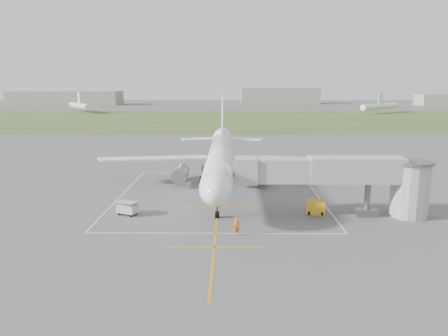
{
  "coord_description": "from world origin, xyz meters",
  "views": [
    {
      "loc": [
        1.5,
        -64.36,
        15.79
      ],
      "look_at": [
        0.66,
        -4.0,
        4.0
      ],
      "focal_mm": 35.0,
      "sensor_mm": 36.0,
      "label": 1
    }
  ],
  "objects_px": {
    "gpu_unit": "(316,207)",
    "ramp_worker_wing": "(177,180)",
    "jet_bridge": "(349,177)",
    "airliner": "(220,159)",
    "baggage_cart": "(128,208)",
    "ramp_worker_nose": "(237,227)"
  },
  "relations": [
    {
      "from": "gpu_unit",
      "to": "ramp_worker_wing",
      "type": "height_order",
      "value": "gpu_unit"
    },
    {
      "from": "ramp_worker_nose",
      "to": "gpu_unit",
      "type": "bearing_deg",
      "value": 27.82
    },
    {
      "from": "gpu_unit",
      "to": "ramp_worker_nose",
      "type": "xyz_separation_m",
      "value": [
        -9.78,
        -7.8,
        0.09
      ]
    },
    {
      "from": "jet_bridge",
      "to": "ramp_worker_nose",
      "type": "distance_m",
      "value": 15.68
    },
    {
      "from": "jet_bridge",
      "to": "ramp_worker_nose",
      "type": "relative_size",
      "value": 12.77
    },
    {
      "from": "ramp_worker_wing",
      "to": "ramp_worker_nose",
      "type": "bearing_deg",
      "value": 129.19
    },
    {
      "from": "airliner",
      "to": "ramp_worker_nose",
      "type": "height_order",
      "value": "airliner"
    },
    {
      "from": "gpu_unit",
      "to": "ramp_worker_wing",
      "type": "distance_m",
      "value": 24.04
    },
    {
      "from": "jet_bridge",
      "to": "gpu_unit",
      "type": "bearing_deg",
      "value": 168.02
    },
    {
      "from": "baggage_cart",
      "to": "airliner",
      "type": "bearing_deg",
      "value": 76.38
    },
    {
      "from": "ramp_worker_nose",
      "to": "ramp_worker_wing",
      "type": "relative_size",
      "value": 1.15
    },
    {
      "from": "airliner",
      "to": "jet_bridge",
      "type": "height_order",
      "value": "airliner"
    },
    {
      "from": "airliner",
      "to": "gpu_unit",
      "type": "height_order",
      "value": "airliner"
    },
    {
      "from": "airliner",
      "to": "jet_bridge",
      "type": "xyz_separation_m",
      "value": [
        15.72,
        -14.25,
        0.35
      ]
    },
    {
      "from": "ramp_worker_nose",
      "to": "ramp_worker_wing",
      "type": "height_order",
      "value": "ramp_worker_nose"
    },
    {
      "from": "jet_bridge",
      "to": "baggage_cart",
      "type": "distance_m",
      "value": 26.96
    },
    {
      "from": "jet_bridge",
      "to": "ramp_worker_wing",
      "type": "height_order",
      "value": "jet_bridge"
    },
    {
      "from": "jet_bridge",
      "to": "baggage_cart",
      "type": "xyz_separation_m",
      "value": [
        -26.67,
        0.07,
        -3.91
      ]
    },
    {
      "from": "gpu_unit",
      "to": "airliner",
      "type": "bearing_deg",
      "value": 141.75
    },
    {
      "from": "jet_bridge",
      "to": "ramp_worker_wing",
      "type": "bearing_deg",
      "value": 145.12
    },
    {
      "from": "airliner",
      "to": "ramp_worker_wing",
      "type": "height_order",
      "value": "airliner"
    },
    {
      "from": "jet_bridge",
      "to": "gpu_unit",
      "type": "height_order",
      "value": "jet_bridge"
    }
  ]
}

